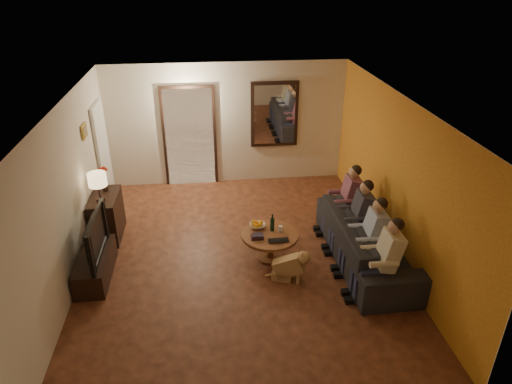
{
  "coord_description": "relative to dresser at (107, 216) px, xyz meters",
  "views": [
    {
      "loc": [
        -0.46,
        -6.22,
        4.38
      ],
      "look_at": [
        0.3,
        0.3,
        1.05
      ],
      "focal_mm": 32.0,
      "sensor_mm": 36.0,
      "label": 1
    }
  ],
  "objects": [
    {
      "name": "book_stack",
      "position": [
        2.52,
        -1.08,
        0.09
      ],
      "size": [
        0.2,
        0.15,
        0.07
      ],
      "primitive_type": null,
      "color": "black",
      "rests_on": "coffee_table"
    },
    {
      "name": "laptop",
      "position": [
        2.84,
        -1.26,
        0.07
      ],
      "size": [
        0.33,
        0.22,
        0.03
      ],
      "primitive_type": "imported",
      "rotation": [
        0.0,
        0.0,
        0.02
      ],
      "color": "black",
      "rests_on": "coffee_table"
    },
    {
      "name": "dog",
      "position": [
        2.93,
        -1.62,
        -0.12
      ],
      "size": [
        0.61,
        0.39,
        0.56
      ],
      "primitive_type": null,
      "rotation": [
        0.0,
        0.0,
        -0.3
      ],
      "color": "#AA764E",
      "rests_on": "floor"
    },
    {
      "name": "table_lamp",
      "position": [
        0.0,
        -0.22,
        0.67
      ],
      "size": [
        0.3,
        0.3,
        0.54
      ],
      "primitive_type": null,
      "color": "beige",
      "rests_on": "dresser"
    },
    {
      "name": "framed_art",
      "position": [
        -0.22,
        0.35,
        1.45
      ],
      "size": [
        0.03,
        0.28,
        0.24
      ],
      "primitive_type": "cube",
      "color": "#B28C33",
      "rests_on": "left_wall"
    },
    {
      "name": "orange_accent",
      "position": [
        4.74,
        -0.95,
        0.9
      ],
      "size": [
        0.01,
        6.0,
        2.6
      ],
      "primitive_type": "cube",
      "color": "#C26921",
      "rests_on": "right_wall"
    },
    {
      "name": "front_wall",
      "position": [
        2.25,
        -3.95,
        0.9
      ],
      "size": [
        5.0,
        0.02,
        2.6
      ],
      "primitive_type": "cube",
      "color": "beige",
      "rests_on": "floor"
    },
    {
      "name": "right_wall",
      "position": [
        4.75,
        -0.95,
        0.9
      ],
      "size": [
        0.02,
        6.0,
        2.6
      ],
      "primitive_type": "cube",
      "color": "beige",
      "rests_on": "floor"
    },
    {
      "name": "wine_glass",
      "position": [
        2.92,
        -0.93,
        0.1
      ],
      "size": [
        0.06,
        0.06,
        0.1
      ],
      "primitive_type": "cylinder",
      "color": "silver",
      "rests_on": "coffee_table"
    },
    {
      "name": "oranges",
      "position": [
        2.56,
        -0.76,
        0.15
      ],
      "size": [
        0.2,
        0.2,
        0.08
      ],
      "primitive_type": null,
      "color": "#FD9D15",
      "rests_on": "bowl"
    },
    {
      "name": "left_wall",
      "position": [
        -0.25,
        -0.95,
        0.9
      ],
      "size": [
        0.02,
        6.0,
        2.6
      ],
      "primitive_type": "cube",
      "color": "beige",
      "rests_on": "floor"
    },
    {
      "name": "person_d",
      "position": [
        4.18,
        -0.35,
        0.2
      ],
      "size": [
        0.6,
        0.4,
        1.2
      ],
      "primitive_type": null,
      "color": "tan",
      "rests_on": "sofa"
    },
    {
      "name": "fridge_glimpse",
      "position": [
        1.7,
        2.04,
        0.5
      ],
      "size": [
        0.45,
        0.03,
        1.7
      ],
      "primitive_type": "cube",
      "color": "silver",
      "rests_on": "floor"
    },
    {
      "name": "person_a",
      "position": [
        4.18,
        -2.15,
        0.2
      ],
      "size": [
        0.6,
        0.4,
        1.2
      ],
      "primitive_type": null,
      "color": "tan",
      "rests_on": "sofa"
    },
    {
      "name": "sofa",
      "position": [
        4.28,
        -1.25,
        -0.02
      ],
      "size": [
        2.59,
        1.04,
        0.75
      ],
      "primitive_type": "imported",
      "rotation": [
        0.0,
        0.0,
        1.58
      ],
      "color": "black",
      "rests_on": "floor"
    },
    {
      "name": "bowl",
      "position": [
        2.56,
        -0.76,
        0.09
      ],
      "size": [
        0.26,
        0.26,
        0.06
      ],
      "primitive_type": "imported",
      "color": "white",
      "rests_on": "coffee_table"
    },
    {
      "name": "tv_stand",
      "position": [
        0.0,
        -1.19,
        -0.2
      ],
      "size": [
        0.45,
        1.19,
        0.4
      ],
      "primitive_type": "cube",
      "color": "black",
      "rests_on": "floor"
    },
    {
      "name": "back_wall",
      "position": [
        2.25,
        2.05,
        0.9
      ],
      "size": [
        5.0,
        0.02,
        2.6
      ],
      "primitive_type": "cube",
      "color": "beige",
      "rests_on": "floor"
    },
    {
      "name": "white_door",
      "position": [
        -0.21,
        1.35,
        0.62
      ],
      "size": [
        0.06,
        0.85,
        2.04
      ],
      "primitive_type": "cube",
      "color": "white",
      "rests_on": "floor"
    },
    {
      "name": "coffee_table",
      "position": [
        2.74,
        -0.98,
        -0.17
      ],
      "size": [
        1.0,
        1.0,
        0.45
      ],
      "primitive_type": "cylinder",
      "rotation": [
        0.0,
        0.0,
        0.09
      ],
      "color": "brown",
      "rests_on": "floor"
    },
    {
      "name": "person_b",
      "position": [
        4.18,
        -1.55,
        0.2
      ],
      "size": [
        0.6,
        0.4,
        1.2
      ],
      "primitive_type": null,
      "color": "tan",
      "rests_on": "sofa"
    },
    {
      "name": "art_canvas",
      "position": [
        -0.21,
        0.35,
        1.45
      ],
      "size": [
        0.01,
        0.22,
        0.18
      ],
      "primitive_type": "cube",
      "color": "brown",
      "rests_on": "left_wall"
    },
    {
      "name": "kitchen_doorway",
      "position": [
        1.45,
        2.03,
        0.65
      ],
      "size": [
        1.0,
        0.06,
        2.1
      ],
      "primitive_type": "cube",
      "color": "#FFE0A5",
      "rests_on": "floor"
    },
    {
      "name": "mirror_glass",
      "position": [
        3.25,
        1.98,
        1.1
      ],
      "size": [
        0.86,
        0.02,
        1.26
      ],
      "primitive_type": "cube",
      "color": "white",
      "rests_on": "back_wall"
    },
    {
      "name": "ceiling",
      "position": [
        2.25,
        -0.95,
        2.2
      ],
      "size": [
        5.0,
        6.0,
        0.01
      ],
      "primitive_type": "cube",
      "color": "white",
      "rests_on": "back_wall"
    },
    {
      "name": "mirror_frame",
      "position": [
        3.25,
        2.01,
        1.1
      ],
      "size": [
        1.0,
        0.05,
        1.4
      ],
      "primitive_type": "cube",
      "color": "black",
      "rests_on": "back_wall"
    },
    {
      "name": "door_trim",
      "position": [
        1.45,
        2.02,
        0.65
      ],
      "size": [
        1.12,
        0.04,
        2.22
      ],
      "primitive_type": "cube",
      "color": "black",
      "rests_on": "floor"
    },
    {
      "name": "dresser",
      "position": [
        0.0,
        0.0,
        0.0
      ],
      "size": [
        0.45,
        0.89,
        0.79
      ],
      "primitive_type": "cube",
      "color": "black",
      "rests_on": "floor"
    },
    {
      "name": "wine_bottle",
      "position": [
        2.79,
        -0.88,
        0.21
      ],
      "size": [
        0.07,
        0.07,
        0.31
      ],
      "primitive_type": null,
      "color": "black",
      "rests_on": "coffee_table"
    },
    {
      "name": "tv",
      "position": [
        0.0,
        -1.19,
        0.33
      ],
      "size": [
        1.17,
        0.15,
        0.67
      ],
      "primitive_type": "imported",
      "rotation": [
        0.0,
        0.0,
        1.57
      ],
      "color": "black",
      "rests_on": "tv_stand"
    },
    {
      "name": "floor",
      "position": [
        2.25,
        -0.95,
        -0.4
      ],
      "size": [
        5.0,
        6.0,
        0.01
      ],
      "primitive_type": "cube",
      "color": "#3F1E11",
      "rests_on": "ground"
    },
    {
      "name": "person_c",
      "position": [
        4.18,
        -0.95,
        0.2
      ],
      "size": [
        0.6,
        0.4,
        1.2
      ],
      "primitive_type": null,
      "color": "tan",
      "rests_on": "sofa"
    },
    {
      "name": "flower_vase",
      "position": [
        0.0,
        0.22,
        0.62
      ],
      "size": [
        0.14,
        0.14,
        0.44
      ],
      "primitive_type": null,
      "color": "red",
      "rests_on": "dresser"
    }
  ]
}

